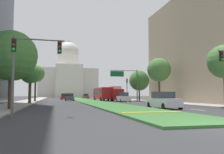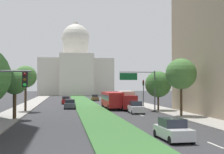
{
  "view_description": "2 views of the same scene",
  "coord_description": "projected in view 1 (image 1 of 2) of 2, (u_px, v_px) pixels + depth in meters",
  "views": [
    {
      "loc": [
        -6.8,
        -8.99,
        1.43
      ],
      "look_at": [
        1.06,
        24.06,
        3.91
      ],
      "focal_mm": 38.47,
      "sensor_mm": 36.0,
      "label": 1
    },
    {
      "loc": [
        -4.42,
        -9.8,
        4.33
      ],
      "look_at": [
        2.36,
        35.06,
        5.44
      ],
      "focal_mm": 49.76,
      "sensor_mm": 36.0,
      "label": 2
    }
  ],
  "objects": [
    {
      "name": "ground_plane",
      "position": [
        78.0,
        99.0,
        70.95
      ],
      "size": [
        275.56,
        275.56,
        0.0
      ],
      "primitive_type": "plane",
      "color": "#333335"
    },
    {
      "name": "capitol_building",
      "position": [
        68.0,
        78.0,
        131.64
      ],
      "size": [
        30.53,
        26.35,
        31.52
      ],
      "color": "beige",
      "rests_on": "ground_plane"
    },
    {
      "name": "overhead_guide_sign",
      "position": [
        127.0,
        79.0,
        48.85
      ],
      "size": [
        5.78,
        0.2,
        6.5
      ],
      "color": "#515456",
      "rests_on": "ground_plane"
    },
    {
      "name": "lane_dashes_right",
      "position": [
        114.0,
        101.0,
        54.05
      ],
      "size": [
        0.16,
        75.82,
        0.01
      ],
      "color": "silver",
      "rests_on": "ground_plane"
    },
    {
      "name": "street_tree_right_near",
      "position": [
        224.0,
        62.0,
        25.28
      ],
      "size": [
        3.55,
        3.55,
        6.69
      ],
      "color": "#4C3823",
      "rests_on": "ground_plane"
    },
    {
      "name": "street_tree_right_mid",
      "position": [
        159.0,
        70.0,
        42.29
      ],
      "size": [
        4.17,
        4.17,
        7.87
      ],
      "color": "#4C3823",
      "rests_on": "ground_plane"
    },
    {
      "name": "street_tree_left_far",
      "position": [
        36.0,
        74.0,
        47.69
      ],
      "size": [
        3.51,
        3.51,
        7.35
      ],
      "color": "#4C3823",
      "rests_on": "ground_plane"
    },
    {
      "name": "sedan_distant",
      "position": [
        70.0,
        97.0,
        54.49
      ],
      "size": [
        2.18,
        4.41,
        1.68
      ],
      "color": "#4C5156",
      "rests_on": "ground_plane"
    },
    {
      "name": "sedan_far_horizon",
      "position": [
        64.0,
        97.0,
        67.8
      ],
      "size": [
        1.95,
        4.48,
        1.71
      ],
      "color": "maroon",
      "rests_on": "ground_plane"
    },
    {
      "name": "grass_median",
      "position": [
        81.0,
        100.0,
        64.88
      ],
      "size": [
        5.1,
        112.73,
        0.14
      ],
      "primitive_type": "cube",
      "color": "#386B33",
      "rests_on": "ground_plane"
    },
    {
      "name": "street_tree_left_near",
      "position": [
        12.0,
        56.0,
        21.81
      ],
      "size": [
        4.6,
        4.6,
        7.26
      ],
      "color": "#4C3823",
      "rests_on": "ground_plane"
    },
    {
      "name": "city_bus",
      "position": [
        102.0,
        93.0,
        55.33
      ],
      "size": [
        2.62,
        11.0,
        2.95
      ],
      "color": "#B21E1E",
      "rests_on": "ground_plane"
    },
    {
      "name": "midrise_block_right",
      "position": [
        223.0,
        47.0,
        41.02
      ],
      "size": [
        14.42,
        31.73,
        19.03
      ],
      "primitive_type": "cube",
      "color": "tan",
      "rests_on": "ground_plane"
    },
    {
      "name": "traffic_light_near_left",
      "position": [
        27.0,
        58.0,
        15.58
      ],
      "size": [
        3.34,
        0.35,
        5.2
      ],
      "color": "#515456",
      "rests_on": "ground_plane"
    },
    {
      "name": "street_tree_left_mid",
      "position": [
        30.0,
        74.0,
        36.7
      ],
      "size": [
        3.06,
        3.06,
        6.18
      ],
      "color": "#4C3823",
      "rests_on": "ground_plane"
    },
    {
      "name": "traffic_light_far_right",
      "position": [
        127.0,
        86.0,
        55.49
      ],
      "size": [
        0.28,
        0.35,
        5.2
      ],
      "color": "#515456",
      "rests_on": "ground_plane"
    },
    {
      "name": "sidewalk_right",
      "position": [
        130.0,
        100.0,
        61.56
      ],
      "size": [
        4.0,
        112.73,
        0.15
      ],
      "primitive_type": "cube",
      "color": "#9E9991",
      "rests_on": "ground_plane"
    },
    {
      "name": "sidewalk_left",
      "position": [
        32.0,
        100.0,
        56.05
      ],
      "size": [
        4.0,
        112.73,
        0.15
      ],
      "primitive_type": "cube",
      "color": "#9E9991",
      "rests_on": "ground_plane"
    },
    {
      "name": "sedan_lead_stopped",
      "position": [
        164.0,
        101.0,
        24.14
      ],
      "size": [
        2.07,
        4.25,
        1.71
      ],
      "color": "#BCBCC1",
      "rests_on": "ground_plane"
    },
    {
      "name": "sedan_midblock",
      "position": [
        123.0,
        97.0,
        46.51
      ],
      "size": [
        2.08,
        4.22,
        1.85
      ],
      "color": "silver",
      "rests_on": "ground_plane"
    },
    {
      "name": "street_tree_right_far",
      "position": [
        139.0,
        81.0,
        51.15
      ],
      "size": [
        4.3,
        4.3,
        6.54
      ],
      "color": "#4C3823",
      "rests_on": "ground_plane"
    },
    {
      "name": "box_truck_delivery",
      "position": [
        115.0,
        93.0,
        52.55
      ],
      "size": [
        2.4,
        6.4,
        3.2
      ],
      "color": "maroon",
      "rests_on": "ground_plane"
    },
    {
      "name": "sedan_very_far",
      "position": [
        86.0,
        96.0,
        82.76
      ],
      "size": [
        1.94,
        4.49,
        1.62
      ],
      "color": "brown",
      "rests_on": "ground_plane"
    },
    {
      "name": "median_curb_nose",
      "position": [
        152.0,
        112.0,
        17.14
      ],
      "size": [
        4.59,
        0.5,
        0.04
      ],
      "primitive_type": "cube",
      "color": "gold",
      "rests_on": "grass_median"
    }
  ]
}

